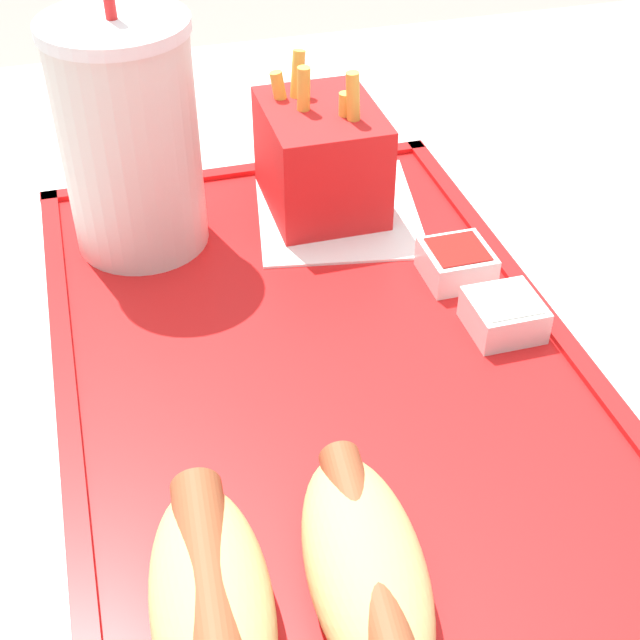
# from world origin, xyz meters

# --- Properties ---
(food_tray) EXTENTS (0.47, 0.31, 0.01)m
(food_tray) POSITION_xyz_m (0.04, -0.00, 0.72)
(food_tray) COLOR red
(food_tray) RESTS_ON dining_table
(paper_napkin) EXTENTS (0.16, 0.14, 0.00)m
(paper_napkin) POSITION_xyz_m (0.20, -0.06, 0.73)
(paper_napkin) COLOR white
(paper_napkin) RESTS_ON food_tray
(soda_cup) EXTENTS (0.09, 0.09, 0.19)m
(soda_cup) POSITION_xyz_m (0.20, 0.08, 0.80)
(soda_cup) COLOR silver
(soda_cup) RESTS_ON food_tray
(hot_dog_far) EXTENTS (0.13, 0.06, 0.04)m
(hot_dog_far) POSITION_xyz_m (-0.12, 0.09, 0.75)
(hot_dog_far) COLOR tan
(hot_dog_far) RESTS_ON food_tray
(hot_dog_near) EXTENTS (0.13, 0.06, 0.04)m
(hot_dog_near) POSITION_xyz_m (-0.12, 0.02, 0.75)
(hot_dog_near) COLOR tan
(hot_dog_near) RESTS_ON food_tray
(fries_carton) EXTENTS (0.10, 0.08, 0.11)m
(fries_carton) POSITION_xyz_m (0.21, -0.05, 0.76)
(fries_carton) COLOR red
(fries_carton) RESTS_ON food_tray
(sauce_cup_mayo) EXTENTS (0.04, 0.04, 0.02)m
(sauce_cup_mayo) POSITION_xyz_m (0.04, -0.12, 0.74)
(sauce_cup_mayo) COLOR silver
(sauce_cup_mayo) RESTS_ON food_tray
(sauce_cup_ketchup) EXTENTS (0.04, 0.04, 0.02)m
(sauce_cup_ketchup) POSITION_xyz_m (0.10, -0.11, 0.74)
(sauce_cup_ketchup) COLOR silver
(sauce_cup_ketchup) RESTS_ON food_tray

